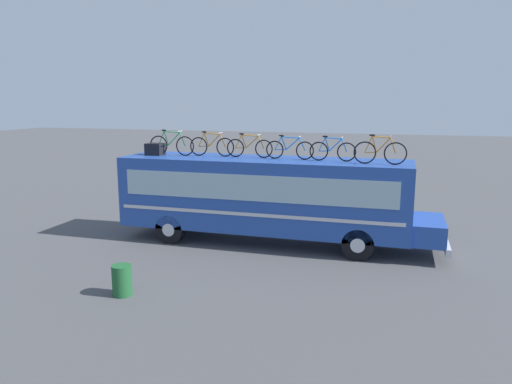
% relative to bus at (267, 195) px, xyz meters
% --- Properties ---
extents(ground_plane, '(120.00, 120.00, 0.00)m').
position_rel_bus_xyz_m(ground_plane, '(-0.15, 0.00, -1.79)').
color(ground_plane, '#4C4C4F').
extents(bus, '(11.64, 2.55, 3.12)m').
position_rel_bus_xyz_m(bus, '(0.00, 0.00, 0.00)').
color(bus, '#23479E').
rests_on(bus, ground).
extents(luggage_bag_1, '(0.63, 0.56, 0.45)m').
position_rel_bus_xyz_m(luggage_bag_1, '(-4.42, -0.07, 1.55)').
color(luggage_bag_1, black).
rests_on(luggage_bag_1, bus).
extents(rooftop_bicycle_1, '(1.83, 0.44, 0.97)m').
position_rel_bus_xyz_m(rooftop_bicycle_1, '(-3.77, 0.03, 1.73)').
color(rooftop_bicycle_1, black).
rests_on(rooftop_bicycle_1, bus).
extents(rooftop_bicycle_2, '(1.76, 0.44, 0.93)m').
position_rel_bus_xyz_m(rooftop_bicycle_2, '(-2.21, 0.20, 1.71)').
color(rooftop_bicycle_2, black).
rests_on(rooftop_bicycle_2, bus).
extents(rooftop_bicycle_3, '(1.75, 0.44, 0.88)m').
position_rel_bus_xyz_m(rooftop_bicycle_3, '(-0.73, 0.20, 1.70)').
color(rooftop_bicycle_3, black).
rests_on(rooftop_bicycle_3, bus).
extents(rooftop_bicycle_4, '(1.74, 0.44, 0.86)m').
position_rel_bus_xyz_m(rooftop_bicycle_4, '(0.80, 0.09, 1.69)').
color(rooftop_bicycle_4, black).
rests_on(rooftop_bicycle_4, bus).
extents(rooftop_bicycle_5, '(1.61, 0.44, 0.87)m').
position_rel_bus_xyz_m(rooftop_bicycle_5, '(2.33, 0.00, 1.69)').
color(rooftop_bicycle_5, black).
rests_on(rooftop_bicycle_5, bus).
extents(rooftop_bicycle_6, '(1.71, 0.44, 0.98)m').
position_rel_bus_xyz_m(rooftop_bicycle_6, '(3.93, -0.41, 1.73)').
color(rooftop_bicycle_6, black).
rests_on(rooftop_bicycle_6, bus).
extents(trash_bin, '(0.53, 0.53, 0.84)m').
position_rel_bus_xyz_m(trash_bin, '(-2.44, -5.89, -1.37)').
color(trash_bin, '#1E592D').
rests_on(trash_bin, ground).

